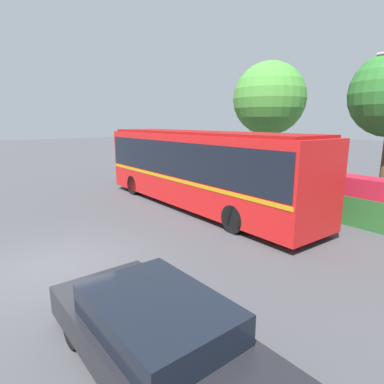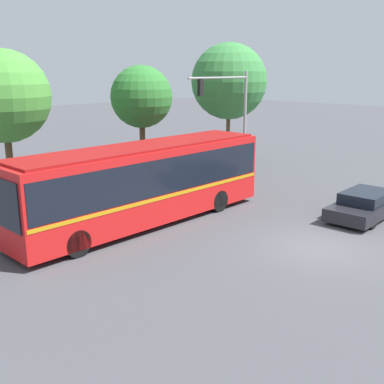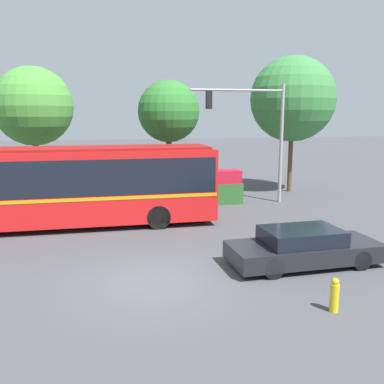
% 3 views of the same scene
% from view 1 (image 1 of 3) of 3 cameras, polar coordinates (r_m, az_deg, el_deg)
% --- Properties ---
extents(ground_plane, '(140.00, 140.00, 0.00)m').
position_cam_1_polar(ground_plane, '(9.45, -23.64, -12.10)').
color(ground_plane, '#444449').
extents(city_bus, '(12.06, 2.56, 3.37)m').
position_cam_1_polar(city_bus, '(14.07, 0.99, 4.90)').
color(city_bus, red).
rests_on(city_bus, ground).
extents(sedan_foreground, '(4.87, 2.05, 1.19)m').
position_cam_1_polar(sedan_foreground, '(5.29, -5.63, -24.59)').
color(sedan_foreground, black).
rests_on(sedan_foreground, ground).
extents(flowering_hedge, '(7.43, 1.03, 1.78)m').
position_cam_1_polar(flowering_hedge, '(13.68, 25.13, -0.92)').
color(flowering_hedge, '#286028').
rests_on(flowering_hedge, ground).
extents(street_tree_left, '(4.39, 4.39, 7.34)m').
position_cam_1_polar(street_tree_left, '(20.78, 13.67, 15.87)').
color(street_tree_left, brown).
rests_on(street_tree_left, ground).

